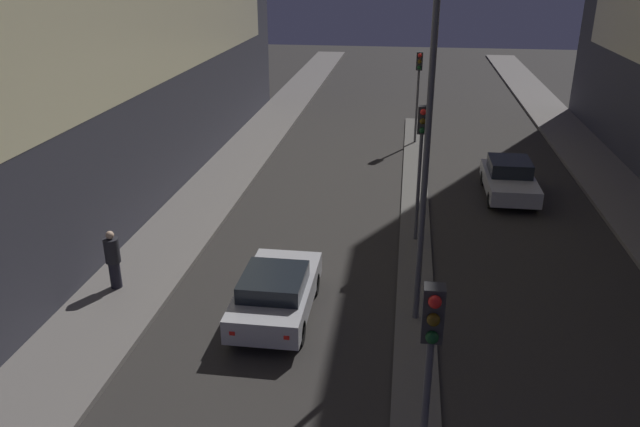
{
  "coord_description": "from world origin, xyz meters",
  "views": [
    {
      "loc": [
        -0.56,
        -5.1,
        9.19
      ],
      "look_at": [
        -3.31,
        14.64,
        0.97
      ],
      "focal_mm": 35.0,
      "sensor_mm": 36.0,
      "label": 1
    }
  ],
  "objects_px": {
    "traffic_light_far": "(419,77)",
    "car_left_lane": "(276,292)",
    "traffic_light_mid": "(421,144)",
    "traffic_light_near": "(430,359)",
    "street_lamp": "(431,85)",
    "pedestrian_on_left_sidewalk": "(113,258)",
    "car_right_lane": "(509,179)"
  },
  "relations": [
    {
      "from": "traffic_light_mid",
      "to": "car_left_lane",
      "type": "xyz_separation_m",
      "value": [
        -3.8,
        -5.42,
        -2.78
      ]
    },
    {
      "from": "pedestrian_on_left_sidewalk",
      "to": "traffic_light_far",
      "type": "bearing_deg",
      "value": 62.92
    },
    {
      "from": "traffic_light_near",
      "to": "car_left_lane",
      "type": "relative_size",
      "value": 1.11
    },
    {
      "from": "car_right_lane",
      "to": "traffic_light_mid",
      "type": "bearing_deg",
      "value": -127.05
    },
    {
      "from": "traffic_light_near",
      "to": "traffic_light_mid",
      "type": "bearing_deg",
      "value": 90.0
    },
    {
      "from": "car_left_lane",
      "to": "traffic_light_far",
      "type": "bearing_deg",
      "value": 77.95
    },
    {
      "from": "car_right_lane",
      "to": "traffic_light_near",
      "type": "bearing_deg",
      "value": -102.64
    },
    {
      "from": "traffic_light_near",
      "to": "car_left_lane",
      "type": "xyz_separation_m",
      "value": [
        -3.8,
        6.49,
        -2.78
      ]
    },
    {
      "from": "traffic_light_near",
      "to": "car_right_lane",
      "type": "height_order",
      "value": "traffic_light_near"
    },
    {
      "from": "traffic_light_far",
      "to": "street_lamp",
      "type": "bearing_deg",
      "value": -90.0
    },
    {
      "from": "traffic_light_mid",
      "to": "car_left_lane",
      "type": "height_order",
      "value": "traffic_light_mid"
    },
    {
      "from": "traffic_light_mid",
      "to": "traffic_light_near",
      "type": "bearing_deg",
      "value": -90.0
    },
    {
      "from": "traffic_light_mid",
      "to": "street_lamp",
      "type": "height_order",
      "value": "street_lamp"
    },
    {
      "from": "car_left_lane",
      "to": "pedestrian_on_left_sidewalk",
      "type": "xyz_separation_m",
      "value": [
        -4.96,
        0.68,
        0.35
      ]
    },
    {
      "from": "traffic_light_far",
      "to": "car_left_lane",
      "type": "relative_size",
      "value": 1.11
    },
    {
      "from": "traffic_light_near",
      "to": "traffic_light_far",
      "type": "relative_size",
      "value": 1.0
    },
    {
      "from": "traffic_light_far",
      "to": "traffic_light_near",
      "type": "bearing_deg",
      "value": -90.0
    },
    {
      "from": "street_lamp",
      "to": "traffic_light_far",
      "type": "bearing_deg",
      "value": 90.0
    },
    {
      "from": "street_lamp",
      "to": "car_left_lane",
      "type": "xyz_separation_m",
      "value": [
        -3.8,
        -0.28,
        -5.68
      ]
    },
    {
      "from": "traffic_light_far",
      "to": "pedestrian_on_left_sidewalk",
      "type": "relative_size",
      "value": 2.59
    },
    {
      "from": "car_right_lane",
      "to": "car_left_lane",
      "type": "bearing_deg",
      "value": -126.02
    },
    {
      "from": "traffic_light_near",
      "to": "street_lamp",
      "type": "bearing_deg",
      "value": 90.0
    },
    {
      "from": "street_lamp",
      "to": "traffic_light_near",
      "type": "bearing_deg",
      "value": -90.0
    },
    {
      "from": "traffic_light_near",
      "to": "street_lamp",
      "type": "relative_size",
      "value": 0.51
    },
    {
      "from": "traffic_light_near",
      "to": "pedestrian_on_left_sidewalk",
      "type": "distance_m",
      "value": 11.57
    },
    {
      "from": "traffic_light_far",
      "to": "car_left_lane",
      "type": "distance_m",
      "value": 18.41
    },
    {
      "from": "traffic_light_far",
      "to": "street_lamp",
      "type": "height_order",
      "value": "street_lamp"
    },
    {
      "from": "traffic_light_near",
      "to": "pedestrian_on_left_sidewalk",
      "type": "bearing_deg",
      "value": 140.71
    },
    {
      "from": "car_right_lane",
      "to": "traffic_light_far",
      "type": "bearing_deg",
      "value": 117.33
    },
    {
      "from": "traffic_light_far",
      "to": "traffic_light_mid",
      "type": "bearing_deg",
      "value": -90.0
    },
    {
      "from": "traffic_light_near",
      "to": "car_right_lane",
      "type": "bearing_deg",
      "value": 77.36
    },
    {
      "from": "traffic_light_far",
      "to": "pedestrian_on_left_sidewalk",
      "type": "height_order",
      "value": "traffic_light_far"
    }
  ]
}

